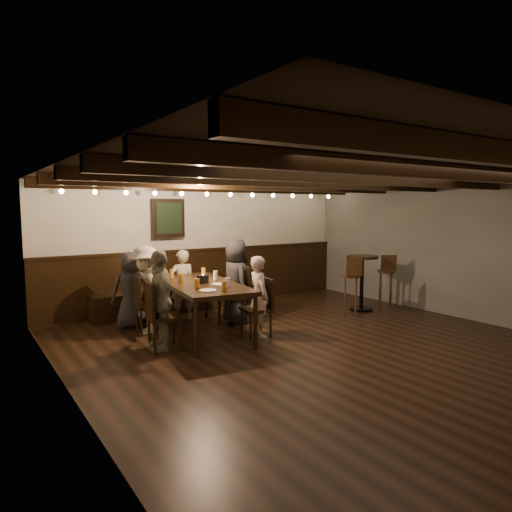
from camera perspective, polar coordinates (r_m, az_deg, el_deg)
room at (r=7.92m, az=-4.06°, el=-0.27°), size 7.00×7.00×7.00m
dining_table at (r=6.99m, az=-6.80°, el=-3.87°), size 1.27×2.27×0.81m
chair_left_near at (r=7.32m, az=-13.27°, el=-7.27°), size 0.46×0.46×0.90m
chair_left_far at (r=6.47m, az=-11.56°, el=-8.89°), size 0.49×0.49×0.94m
chair_right_near at (r=7.74m, az=-2.75°, el=-6.23°), size 0.50×0.50×0.97m
chair_right_far at (r=6.94m, az=0.14°, el=-7.87°), size 0.46×0.46×0.89m
person_bench_left at (r=7.65m, az=-15.38°, el=-4.09°), size 0.66×0.48×1.25m
person_bench_centre at (r=8.00m, az=-9.21°, el=-3.59°), size 0.48×0.35×1.23m
person_bench_right at (r=8.16m, az=-2.82°, el=-3.44°), size 0.64×0.53×1.20m
person_left_near at (r=7.24m, az=-13.59°, el=-4.12°), size 0.63×0.95×1.37m
person_left_far at (r=6.37m, az=-11.90°, el=-5.41°), size 0.45×0.85×1.38m
person_right_near at (r=7.67m, az=-2.56°, el=-3.18°), size 0.55×0.75×1.42m
person_right_far at (r=6.88m, az=0.38°, el=-5.07°), size 0.36×0.48×1.23m
pint_a at (r=7.55m, az=-10.53°, el=-2.14°), size 0.07×0.07×0.14m
pint_b at (r=7.66m, az=-6.60°, el=-1.97°), size 0.07×0.07×0.14m
pint_c at (r=6.97m, az=-9.41°, el=-2.80°), size 0.07×0.07×0.14m
pint_d at (r=7.25m, az=-5.07°, el=-2.40°), size 0.07×0.07×0.14m
pint_e at (r=6.48m, az=-7.37°, el=-3.44°), size 0.07×0.07×0.14m
pint_f at (r=6.53m, az=-3.59°, el=-3.33°), size 0.07×0.07×0.14m
pint_g at (r=6.24m, az=-4.01°, el=-3.76°), size 0.07×0.07×0.14m
plate_near at (r=6.28m, az=-6.04°, el=-4.30°), size 0.24×0.24×0.01m
plate_far at (r=6.76m, az=-4.54°, el=-3.55°), size 0.24×0.24×0.01m
condiment_caddy at (r=6.92m, az=-6.67°, el=-2.90°), size 0.15×0.10×0.12m
candle at (r=7.29m, az=-6.67°, el=-2.73°), size 0.05×0.05×0.05m
high_top_table at (r=8.87m, az=13.11°, el=-2.27°), size 0.59×0.59×1.04m
bar_stool_left at (r=8.42m, az=11.74°, el=-4.68°), size 0.37×0.38×1.06m
bar_stool_right at (r=9.18m, az=15.90°, el=-3.90°), size 0.38×0.39×1.06m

